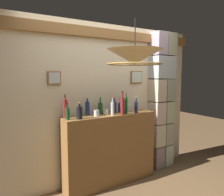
% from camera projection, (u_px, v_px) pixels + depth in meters
% --- Properties ---
extents(panelled_rear_partition, '(3.50, 0.15, 2.43)m').
position_uv_depth(panelled_rear_partition, '(102.00, 99.00, 3.41)').
color(panelled_rear_partition, beige).
rests_on(panelled_rear_partition, ground).
extents(stone_pillar, '(0.44, 0.33, 2.37)m').
position_uv_depth(stone_pillar, '(160.00, 100.00, 3.87)').
color(stone_pillar, gray).
rests_on(stone_pillar, ground).
extents(bar_shelf_unit, '(1.46, 0.32, 1.08)m').
position_uv_depth(bar_shelf_unit, '(110.00, 149.00, 3.29)').
color(bar_shelf_unit, olive).
rests_on(bar_shelf_unit, ground).
extents(liquor_bottle_gin, '(0.05, 0.05, 0.26)m').
position_uv_depth(liquor_bottle_gin, '(113.00, 108.00, 3.15)').
color(liquor_bottle_gin, silver).
rests_on(liquor_bottle_gin, bar_shelf_unit).
extents(liquor_bottle_scotch, '(0.06, 0.06, 0.23)m').
position_uv_depth(liquor_bottle_scotch, '(114.00, 107.00, 3.37)').
color(liquor_bottle_scotch, navy).
rests_on(liquor_bottle_scotch, bar_shelf_unit).
extents(liquor_bottle_amaro, '(0.06, 0.06, 0.25)m').
position_uv_depth(liquor_bottle_amaro, '(87.00, 108.00, 3.16)').
color(liquor_bottle_amaro, navy).
rests_on(liquor_bottle_amaro, bar_shelf_unit).
extents(liquor_bottle_rum, '(0.07, 0.07, 0.26)m').
position_uv_depth(liquor_bottle_rum, '(100.00, 108.00, 3.25)').
color(liquor_bottle_rum, '#1B5022').
rests_on(liquor_bottle_rum, bar_shelf_unit).
extents(liquor_bottle_bourbon, '(0.05, 0.05, 0.32)m').
position_uv_depth(liquor_bottle_bourbon, '(126.00, 105.00, 3.27)').
color(liquor_bottle_bourbon, '#175623').
rests_on(liquor_bottle_bourbon, bar_shelf_unit).
extents(liquor_bottle_sherry, '(0.07, 0.07, 0.23)m').
position_uv_depth(liquor_bottle_sherry, '(120.00, 107.00, 3.42)').
color(liquor_bottle_sherry, navy).
rests_on(liquor_bottle_sherry, bar_shelf_unit).
extents(liquor_bottle_port, '(0.06, 0.06, 0.33)m').
position_uv_depth(liquor_bottle_port, '(65.00, 108.00, 2.95)').
color(liquor_bottle_port, maroon).
rests_on(liquor_bottle_port, bar_shelf_unit).
extents(liquor_bottle_vodka, '(0.08, 0.08, 0.22)m').
position_uv_depth(liquor_bottle_vodka, '(79.00, 113.00, 2.88)').
color(liquor_bottle_vodka, black).
rests_on(liquor_bottle_vodka, bar_shelf_unit).
extents(liquor_bottle_vermouth, '(0.06, 0.06, 0.35)m').
position_uv_depth(liquor_bottle_vermouth, '(122.00, 105.00, 3.19)').
color(liquor_bottle_vermouth, maroon).
rests_on(liquor_bottle_vermouth, bar_shelf_unit).
extents(liquor_bottle_mezcal, '(0.05, 0.05, 0.25)m').
position_uv_depth(liquor_bottle_mezcal, '(136.00, 107.00, 3.36)').
color(liquor_bottle_mezcal, navy).
rests_on(liquor_bottle_mezcal, bar_shelf_unit).
extents(liquor_bottle_whiskey, '(0.05, 0.05, 0.22)m').
position_uv_depth(liquor_bottle_whiskey, '(68.00, 113.00, 2.84)').
color(liquor_bottle_whiskey, '#1A5127').
rests_on(liquor_bottle_whiskey, bar_shelf_unit).
extents(glass_tumbler_rocks, '(0.08, 0.08, 0.09)m').
position_uv_depth(glass_tumbler_rocks, '(96.00, 113.00, 3.09)').
color(glass_tumbler_rocks, silver).
rests_on(glass_tumbler_rocks, bar_shelf_unit).
extents(glass_tumbler_highball, '(0.06, 0.06, 0.08)m').
position_uv_depth(glass_tumbler_highball, '(106.00, 112.00, 3.21)').
color(glass_tumbler_highball, silver).
rests_on(glass_tumbler_highball, bar_shelf_unit).
extents(glass_tumbler_shot, '(0.07, 0.07, 0.11)m').
position_uv_depth(glass_tumbler_shot, '(128.00, 108.00, 3.49)').
color(glass_tumbler_shot, silver).
rests_on(glass_tumbler_shot, bar_shelf_unit).
extents(pendant_lamp, '(0.62, 0.62, 0.50)m').
position_uv_depth(pendant_lamp, '(135.00, 58.00, 2.41)').
color(pendant_lamp, beige).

